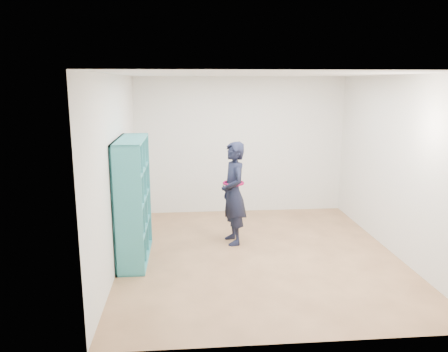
{
  "coord_description": "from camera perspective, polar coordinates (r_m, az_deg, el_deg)",
  "views": [
    {
      "loc": [
        -1.04,
        -5.99,
        2.5
      ],
      "look_at": [
        -0.49,
        0.3,
        1.13
      ],
      "focal_mm": 35.0,
      "sensor_mm": 36.0,
      "label": 1
    }
  ],
  "objects": [
    {
      "name": "bookshelf",
      "position": [
        6.29,
        -12.05,
        -3.18
      ],
      "size": [
        0.38,
        1.3,
        1.74
      ],
      "color": "teal",
      "rests_on": "floor"
    },
    {
      "name": "wall_front",
      "position": [
        4.07,
        10.08,
        -5.14
      ],
      "size": [
        4.0,
        0.02,
        2.6
      ],
      "primitive_type": "cube",
      "color": "silver",
      "rests_on": "floor"
    },
    {
      "name": "wall_right",
      "position": [
        6.83,
        21.53,
        1.23
      ],
      "size": [
        0.02,
        4.5,
        2.6
      ],
      "primitive_type": "cube",
      "color": "silver",
      "rests_on": "floor"
    },
    {
      "name": "wall_left",
      "position": [
        6.19,
        -13.84,
        0.67
      ],
      "size": [
        0.02,
        4.5,
        2.6
      ],
      "primitive_type": "cube",
      "color": "silver",
      "rests_on": "floor"
    },
    {
      "name": "floor",
      "position": [
        6.58,
        4.54,
        -10.17
      ],
      "size": [
        4.5,
        4.5,
        0.0
      ],
      "primitive_type": "plane",
      "color": "brown",
      "rests_on": "ground"
    },
    {
      "name": "wall_back",
      "position": [
        8.39,
        2.16,
        3.98
      ],
      "size": [
        4.0,
        0.02,
        2.6
      ],
      "primitive_type": "cube",
      "color": "silver",
      "rests_on": "floor"
    },
    {
      "name": "smartphone",
      "position": [
        6.8,
        -0.14,
        -1.3
      ],
      "size": [
        0.02,
        0.08,
        0.12
      ],
      "rotation": [
        0.26,
        0.0,
        0.15
      ],
      "color": "silver",
      "rests_on": "person"
    },
    {
      "name": "ceiling",
      "position": [
        6.08,
        4.96,
        13.11
      ],
      "size": [
        4.5,
        4.5,
        0.0
      ],
      "primitive_type": "plane",
      "color": "white",
      "rests_on": "wall_back"
    },
    {
      "name": "person",
      "position": [
        6.78,
        1.24,
        -2.25
      ],
      "size": [
        0.49,
        0.65,
        1.61
      ],
      "rotation": [
        0.0,
        0.0,
        -1.39
      ],
      "color": "black",
      "rests_on": "floor"
    }
  ]
}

